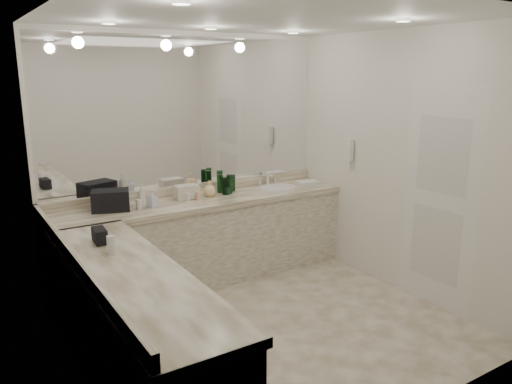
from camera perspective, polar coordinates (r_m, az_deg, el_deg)
floor at (r=4.60m, az=1.18°, el=-14.89°), size 3.20×3.20×0.00m
ceiling at (r=4.07m, az=1.37°, el=19.35°), size 3.20×3.20×0.00m
wall_back at (r=5.43m, az=-7.59°, el=3.99°), size 3.20×0.02×2.60m
wall_left at (r=3.54m, az=-20.85°, el=-1.90°), size 0.02×3.00×2.60m
wall_right at (r=5.19m, az=16.15°, el=3.14°), size 0.02×3.00×2.60m
vanity_back_base at (r=5.38m, az=-5.93°, el=-5.72°), size 3.20×0.60×0.84m
vanity_back_top at (r=5.24m, az=-6.00°, el=-1.10°), size 3.20×0.64×0.06m
vanity_left_base at (r=3.66m, az=-13.86°, el=-15.77°), size 0.60×2.40×0.84m
vanity_left_top at (r=3.47m, az=-14.12°, el=-9.22°), size 0.64×2.42×0.06m
backsplash_back at (r=5.48m, az=-7.38°, el=0.35°), size 3.20×0.04×0.10m
backsplash_left at (r=3.64m, az=-20.08°, el=-7.18°), size 0.04×3.00×0.10m
mirror_back at (r=5.36m, az=-7.69°, el=8.99°), size 3.12×0.01×1.55m
mirror_left at (r=3.45m, az=-21.31°, el=5.76°), size 0.01×2.92×1.55m
sink at (r=5.72m, az=2.48°, el=0.44°), size 0.44×0.44×0.03m
faucet at (r=5.87m, az=1.31°, el=1.55°), size 0.24×0.16×0.14m
wall_phone at (r=5.63m, az=10.55°, el=4.73°), size 0.06×0.10×0.24m
door at (r=4.92m, az=20.20°, el=-0.69°), size 0.02×0.82×2.10m
black_toiletry_bag at (r=4.94m, az=-16.29°, el=-0.93°), size 0.40×0.31×0.20m
black_bag_spill at (r=4.05m, az=-17.44°, el=-4.83°), size 0.10×0.20×0.11m
cream_cosmetic_case at (r=5.25m, az=-7.92°, el=-0.03°), size 0.25×0.17×0.14m
hand_towel at (r=5.90m, az=5.95°, el=1.06°), size 0.28×0.21×0.04m
lotion_left at (r=3.77m, az=-16.23°, el=-5.85°), size 0.06×0.06×0.14m
soap_bottle_a at (r=4.96m, az=-12.94°, el=-0.46°), size 0.11×0.11×0.23m
soap_bottle_b at (r=4.97m, az=-11.77°, el=-0.76°), size 0.10×0.10×0.17m
soap_bottle_c at (r=5.32m, az=-5.32°, el=0.40°), size 0.17×0.17×0.17m
green_bottle_0 at (r=5.38m, az=-3.39°, el=0.65°), size 0.07×0.07×0.18m
green_bottle_1 at (r=5.42m, az=-3.08°, el=0.89°), size 0.06×0.06×0.21m
green_bottle_2 at (r=5.55m, az=-2.74°, el=1.04°), size 0.07×0.07×0.18m
green_bottle_3 at (r=5.48m, az=-4.13°, el=0.97°), size 0.06×0.06×0.20m
green_bottle_4 at (r=5.38m, az=-3.55°, el=0.70°), size 0.06×0.06×0.19m
amenity_bottle_0 at (r=5.38m, az=-3.31°, el=0.14°), size 0.05×0.05×0.09m
amenity_bottle_1 at (r=4.94m, az=-13.22°, el=-1.36°), size 0.06×0.06×0.10m
amenity_bottle_2 at (r=5.19m, az=-6.54°, el=-0.45°), size 0.06×0.06×0.09m
amenity_bottle_3 at (r=5.16m, az=-7.75°, el=-0.57°), size 0.04×0.04×0.08m
amenity_bottle_4 at (r=4.97m, az=-11.66°, el=-1.15°), size 0.05×0.05×0.10m
amenity_bottle_5 at (r=5.01m, az=-15.48°, el=-1.02°), size 0.05×0.05×0.14m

